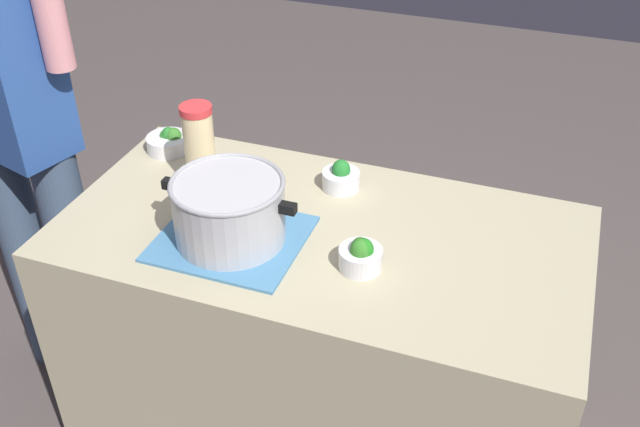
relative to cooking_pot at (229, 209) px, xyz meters
name	(u,v)px	position (x,y,z in m)	size (l,w,h in m)	color
counter_slab	(320,353)	(-0.19, -0.11, -0.53)	(1.33, 0.69, 0.87)	tan
dish_cloth	(232,239)	(0.00, 0.00, -0.09)	(0.35, 0.31, 0.01)	teal
cooking_pot	(229,209)	(0.00, 0.00, 0.00)	(0.35, 0.28, 0.16)	#B7B7BC
lemonade_pitcher	(200,147)	(0.18, -0.20, 0.03)	(0.09, 0.09, 0.24)	#F9DD9E
broccoli_bowl_front	(341,177)	(-0.18, -0.32, -0.06)	(0.10, 0.10, 0.09)	silver
broccoli_bowl_center	(361,255)	(-0.33, 0.00, -0.05)	(0.10, 0.10, 0.09)	silver
broccoli_bowl_back	(169,142)	(0.36, -0.34, -0.06)	(0.13, 0.13, 0.07)	silver
person_cook	(18,135)	(0.78, -0.19, -0.04)	(0.50, 0.29, 1.66)	#40536C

